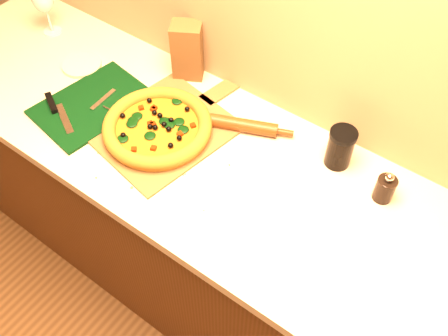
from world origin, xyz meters
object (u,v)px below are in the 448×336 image
pizza (157,127)px  side_plate (82,65)px  wine_glass (43,0)px  pepper_grinder (385,188)px  pizza_peel (166,127)px  cutting_board (91,105)px  rolling_pin (243,125)px  dark_jar (340,148)px

pizza → side_plate: bearing=168.4°
pizza → wine_glass: 0.75m
pepper_grinder → side_plate: (-1.17, -0.10, -0.04)m
pizza_peel → cutting_board: size_ratio=1.44×
pizza_peel → cutting_board: bearing=-155.2°
rolling_pin → pizza_peel: bearing=-146.4°
rolling_pin → dark_jar: dark_jar is taller
pizza → rolling_pin: 0.28m
pizza → wine_glass: size_ratio=1.80×
pizza_peel → side_plate: (-0.46, 0.06, 0.00)m
pizza → pepper_grinder: (0.71, 0.20, 0.01)m
pizza_peel → pepper_grinder: bearing=22.8°
pizza_peel → side_plate: side_plate is taller
pizza → rolling_pin: size_ratio=1.14×
pizza_peel → dark_jar: dark_jar is taller
pepper_grinder → cutting_board: bearing=-166.7°
wine_glass → side_plate: (0.26, -0.08, -0.13)m
pizza → dark_jar: (0.54, 0.24, 0.04)m
pizza_peel → cutting_board: 0.29m
pizza → rolling_pin: bearing=39.5°
wine_glass → side_plate: bearing=-17.7°
cutting_board → pepper_grinder: (0.99, 0.23, 0.04)m
pizza_peel → rolling_pin: bearing=43.7°
cutting_board → wine_glass: bearing=163.2°
pizza → cutting_board: (-0.28, -0.04, -0.03)m
cutting_board → rolling_pin: (0.50, 0.22, 0.02)m
wine_glass → dark_jar: wine_glass is taller
pizza → cutting_board: 0.28m
wine_glass → dark_jar: size_ratio=1.46×
dark_jar → side_plate: bearing=-171.7°
rolling_pin → wine_glass: bearing=-179.7°
cutting_board → wine_glass: 0.51m
cutting_board → dark_jar: (0.82, 0.28, 0.06)m
wine_glass → pepper_grinder: bearing=0.9°
pepper_grinder → side_plate: pepper_grinder is taller
pizza → dark_jar: 0.59m
pizza_peel → rolling_pin: (0.22, 0.14, 0.02)m
pizza → dark_jar: dark_jar is taller
pizza_peel → side_plate: bearing=-176.9°
wine_glass → cutting_board: bearing=-25.8°
pizza → pepper_grinder: size_ratio=3.26×
pizza_peel → wine_glass: wine_glass is taller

